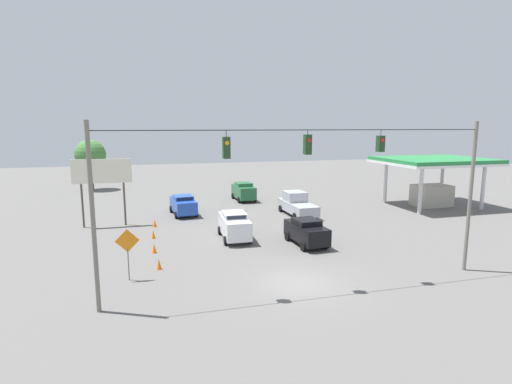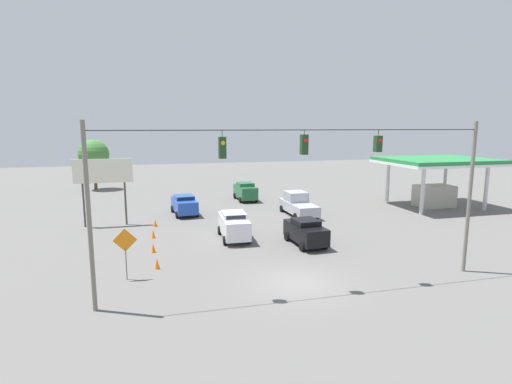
{
  "view_description": "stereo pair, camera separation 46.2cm",
  "coord_description": "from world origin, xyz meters",
  "px_view_note": "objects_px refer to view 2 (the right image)",
  "views": [
    {
      "loc": [
        7.55,
        18.82,
        8.23
      ],
      "look_at": [
        -0.64,
        -10.98,
        3.1
      ],
      "focal_mm": 28.0,
      "sensor_mm": 36.0,
      "label": 1
    },
    {
      "loc": [
        7.11,
        18.94,
        8.23
      ],
      "look_at": [
        -0.64,
        -10.98,
        3.1
      ],
      "focal_mm": 28.0,
      "sensor_mm": 36.0,
      "label": 2
    }
  ],
  "objects_px": {
    "traffic_cone_nearest": "(157,264)",
    "gas_station": "(436,171)",
    "traffic_cone_second": "(153,248)",
    "roadside_billboard": "(103,176)",
    "sedan_green_oncoming_deep": "(245,191)",
    "work_zone_sign": "(125,244)",
    "sedan_white_withflow_mid": "(234,225)",
    "sedan_black_crossing_near": "(306,231)",
    "sedan_blue_withflow_far": "(184,204)",
    "overhead_signal_span": "(302,186)",
    "pickup_truck_silver_oncoming_far": "(298,205)",
    "traffic_cone_third": "(153,234)",
    "tree_horizon_left": "(94,155)",
    "traffic_cone_fourth": "(155,223)"
  },
  "relations": [
    {
      "from": "traffic_cone_nearest",
      "to": "gas_station",
      "type": "xyz_separation_m",
      "value": [
        -27.93,
        -11.62,
        3.33
      ]
    },
    {
      "from": "traffic_cone_second",
      "to": "gas_station",
      "type": "height_order",
      "value": "gas_station"
    },
    {
      "from": "gas_station",
      "to": "roadside_billboard",
      "type": "xyz_separation_m",
      "value": [
        31.92,
        0.04,
        0.55
      ]
    },
    {
      "from": "sedan_green_oncoming_deep",
      "to": "traffic_cone_nearest",
      "type": "height_order",
      "value": "sedan_green_oncoming_deep"
    },
    {
      "from": "traffic_cone_second",
      "to": "work_zone_sign",
      "type": "bearing_deg",
      "value": 72.43
    },
    {
      "from": "sedan_white_withflow_mid",
      "to": "traffic_cone_second",
      "type": "bearing_deg",
      "value": 17.96
    },
    {
      "from": "sedan_black_crossing_near",
      "to": "sedan_blue_withflow_far",
      "type": "height_order",
      "value": "sedan_blue_withflow_far"
    },
    {
      "from": "overhead_signal_span",
      "to": "gas_station",
      "type": "relative_size",
      "value": 1.92
    },
    {
      "from": "traffic_cone_second",
      "to": "pickup_truck_silver_oncoming_far",
      "type": "bearing_deg",
      "value": -147.89
    },
    {
      "from": "pickup_truck_silver_oncoming_far",
      "to": "traffic_cone_third",
      "type": "distance_m",
      "value": 13.98
    },
    {
      "from": "sedan_green_oncoming_deep",
      "to": "sedan_blue_withflow_far",
      "type": "height_order",
      "value": "sedan_green_oncoming_deep"
    },
    {
      "from": "overhead_signal_span",
      "to": "roadside_billboard",
      "type": "height_order",
      "value": "overhead_signal_span"
    },
    {
      "from": "overhead_signal_span",
      "to": "sedan_white_withflow_mid",
      "type": "height_order",
      "value": "overhead_signal_span"
    },
    {
      "from": "traffic_cone_second",
      "to": "tree_horizon_left",
      "type": "bearing_deg",
      "value": -76.18
    },
    {
      "from": "overhead_signal_span",
      "to": "work_zone_sign",
      "type": "xyz_separation_m",
      "value": [
        8.66,
        -3.51,
        -3.33
      ]
    },
    {
      "from": "sedan_blue_withflow_far",
      "to": "traffic_cone_nearest",
      "type": "distance_m",
      "value": 14.53
    },
    {
      "from": "sedan_black_crossing_near",
      "to": "traffic_cone_fourth",
      "type": "bearing_deg",
      "value": -37.71
    },
    {
      "from": "traffic_cone_third",
      "to": "tree_horizon_left",
      "type": "distance_m",
      "value": 26.98
    },
    {
      "from": "gas_station",
      "to": "work_zone_sign",
      "type": "height_order",
      "value": "gas_station"
    },
    {
      "from": "traffic_cone_nearest",
      "to": "overhead_signal_span",
      "type": "bearing_deg",
      "value": 145.9
    },
    {
      "from": "traffic_cone_nearest",
      "to": "tree_horizon_left",
      "type": "height_order",
      "value": "tree_horizon_left"
    },
    {
      "from": "traffic_cone_third",
      "to": "traffic_cone_fourth",
      "type": "distance_m",
      "value": 3.47
    },
    {
      "from": "sedan_black_crossing_near",
      "to": "pickup_truck_silver_oncoming_far",
      "type": "xyz_separation_m",
      "value": [
        -2.81,
        -9.1,
        0.03
      ]
    },
    {
      "from": "pickup_truck_silver_oncoming_far",
      "to": "work_zone_sign",
      "type": "bearing_deg",
      "value": 41.1
    },
    {
      "from": "traffic_cone_nearest",
      "to": "traffic_cone_third",
      "type": "bearing_deg",
      "value": -88.4
    },
    {
      "from": "traffic_cone_third",
      "to": "roadside_billboard",
      "type": "relative_size",
      "value": 0.11
    },
    {
      "from": "sedan_blue_withflow_far",
      "to": "gas_station",
      "type": "bearing_deg",
      "value": 174.02
    },
    {
      "from": "sedan_blue_withflow_far",
      "to": "sedan_white_withflow_mid",
      "type": "bearing_deg",
      "value": 107.41
    },
    {
      "from": "sedan_white_withflow_mid",
      "to": "gas_station",
      "type": "relative_size",
      "value": 0.43
    },
    {
      "from": "work_zone_sign",
      "to": "pickup_truck_silver_oncoming_far",
      "type": "bearing_deg",
      "value": -138.9
    },
    {
      "from": "traffic_cone_fourth",
      "to": "work_zone_sign",
      "type": "distance_m",
      "value": 11.69
    },
    {
      "from": "roadside_billboard",
      "to": "traffic_cone_nearest",
      "type": "bearing_deg",
      "value": 108.98
    },
    {
      "from": "traffic_cone_fourth",
      "to": "gas_station",
      "type": "xyz_separation_m",
      "value": [
        -27.95,
        -1.43,
        3.33
      ]
    },
    {
      "from": "pickup_truck_silver_oncoming_far",
      "to": "tree_horizon_left",
      "type": "xyz_separation_m",
      "value": [
        20.34,
        -20.94,
        3.59
      ]
    },
    {
      "from": "traffic_cone_second",
      "to": "overhead_signal_span",
      "type": "bearing_deg",
      "value": 132.31
    },
    {
      "from": "pickup_truck_silver_oncoming_far",
      "to": "sedan_white_withflow_mid",
      "type": "height_order",
      "value": "pickup_truck_silver_oncoming_far"
    },
    {
      "from": "sedan_green_oncoming_deep",
      "to": "traffic_cone_second",
      "type": "relative_size",
      "value": 6.75
    },
    {
      "from": "sedan_white_withflow_mid",
      "to": "roadside_billboard",
      "type": "relative_size",
      "value": 0.8
    },
    {
      "from": "traffic_cone_nearest",
      "to": "work_zone_sign",
      "type": "distance_m",
      "value": 2.64
    },
    {
      "from": "pickup_truck_silver_oncoming_far",
      "to": "gas_station",
      "type": "relative_size",
      "value": 0.54
    },
    {
      "from": "gas_station",
      "to": "work_zone_sign",
      "type": "bearing_deg",
      "value": 23.56
    },
    {
      "from": "tree_horizon_left",
      "to": "overhead_signal_span",
      "type": "bearing_deg",
      "value": 111.22
    },
    {
      "from": "overhead_signal_span",
      "to": "gas_station",
      "type": "distance_m",
      "value": 26.6
    },
    {
      "from": "traffic_cone_third",
      "to": "work_zone_sign",
      "type": "distance_m",
      "value": 8.28
    },
    {
      "from": "pickup_truck_silver_oncoming_far",
      "to": "sedan_blue_withflow_far",
      "type": "xyz_separation_m",
      "value": [
        10.26,
        -2.82,
        -0.02
      ]
    },
    {
      "from": "traffic_cone_fourth",
      "to": "traffic_cone_nearest",
      "type": "bearing_deg",
      "value": 90.08
    },
    {
      "from": "sedan_green_oncoming_deep",
      "to": "traffic_cone_nearest",
      "type": "bearing_deg",
      "value": 63.61
    },
    {
      "from": "pickup_truck_silver_oncoming_far",
      "to": "roadside_billboard",
      "type": "height_order",
      "value": "roadside_billboard"
    },
    {
      "from": "sedan_green_oncoming_deep",
      "to": "pickup_truck_silver_oncoming_far",
      "type": "relative_size",
      "value": 0.76
    },
    {
      "from": "overhead_signal_span",
      "to": "traffic_cone_nearest",
      "type": "height_order",
      "value": "overhead_signal_span"
    }
  ]
}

